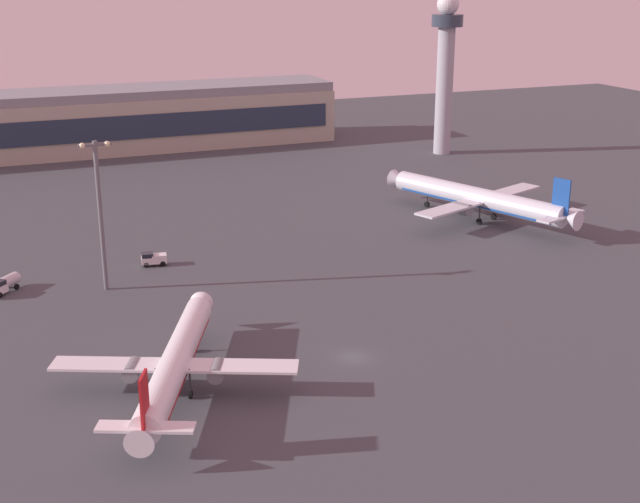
% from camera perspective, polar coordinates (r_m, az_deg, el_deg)
% --- Properties ---
extents(ground_plane, '(416.00, 416.00, 0.00)m').
position_cam_1_polar(ground_plane, '(110.87, 2.21, -6.97)').
color(ground_plane, '#424449').
extents(terminal_building, '(142.95, 22.40, 16.40)m').
position_cam_1_polar(terminal_building, '(239.94, -16.19, 8.15)').
color(terminal_building, '#B2AD99').
rests_on(terminal_building, ground).
extents(control_tower, '(8.00, 8.00, 41.00)m').
position_cam_1_polar(control_tower, '(230.40, 8.26, 12.18)').
color(control_tower, '#A8A8B2').
rests_on(control_tower, ground).
extents(airplane_mid_apron, '(27.55, 34.87, 9.47)m').
position_cam_1_polar(airplane_mid_apron, '(102.38, -9.51, -7.25)').
color(airplane_mid_apron, white).
rests_on(airplane_mid_apron, ground).
extents(airplane_taxiway_distant, '(33.64, 42.68, 11.38)m').
position_cam_1_polar(airplane_taxiway_distant, '(171.38, 10.41, 3.44)').
color(airplane_taxiway_distant, silver).
rests_on(airplane_taxiway_distant, ground).
extents(fuel_truck, '(5.83, 6.04, 2.35)m').
position_cam_1_polar(fuel_truck, '(139.88, -20.23, -2.06)').
color(fuel_truck, white).
rests_on(fuel_truck, ground).
extents(cargo_loader, '(4.40, 2.59, 2.25)m').
position_cam_1_polar(cargo_loader, '(146.04, -10.91, -0.47)').
color(cargo_loader, white).
rests_on(cargo_loader, ground).
extents(apron_light_east, '(4.80, 0.90, 23.08)m').
position_cam_1_polar(apron_light_east, '(133.29, -14.30, 2.95)').
color(apron_light_east, slate).
rests_on(apron_light_east, ground).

